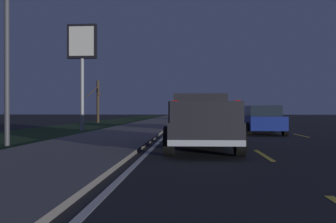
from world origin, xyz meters
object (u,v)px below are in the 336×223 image
object	(u,v)px
pickup_truck	(200,121)
street_light_near	(15,26)
gas_price_sign	(82,51)
sedan_tan	(224,114)
bare_tree_far	(98,101)
sedan_blue	(261,119)

from	to	relation	value
pickup_truck	street_light_near	distance (m)	7.43
pickup_truck	gas_price_sign	xyz separation A→B (m)	(9.42, 7.30, 4.19)
gas_price_sign	sedan_tan	bearing A→B (deg)	-28.42
pickup_truck	bare_tree_far	xyz separation A→B (m)	(22.41, 9.95, 1.38)
gas_price_sign	bare_tree_far	world-z (taller)	gas_price_sign
street_light_near	sedan_tan	bearing A→B (deg)	-19.04
gas_price_sign	street_light_near	xyz separation A→B (m)	(-9.43, -0.69, -0.79)
gas_price_sign	bare_tree_far	xyz separation A→B (m)	(12.98, 2.66, -2.81)
sedan_blue	gas_price_sign	size ratio (longest dim) A/B	0.65
pickup_truck	gas_price_sign	world-z (taller)	gas_price_sign
sedan_tan	bare_tree_far	bearing A→B (deg)	117.85
sedan_tan	gas_price_sign	world-z (taller)	gas_price_sign
street_light_near	bare_tree_far	xyz separation A→B (m)	(22.41, 3.35, -2.02)
pickup_truck	gas_price_sign	distance (m)	12.63
pickup_truck	sedan_tan	distance (m)	29.79
sedan_tan	street_light_near	world-z (taller)	street_light_near
sedan_tan	street_light_near	xyz separation A→B (m)	(-29.58, 10.21, 3.52)
sedan_tan	gas_price_sign	distance (m)	23.31
sedan_blue	bare_tree_far	world-z (taller)	bare_tree_far
bare_tree_far	sedan_blue	bearing A→B (deg)	-138.71
gas_price_sign	street_light_near	bearing A→B (deg)	-175.81
pickup_truck	bare_tree_far	bearing A→B (deg)	23.95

